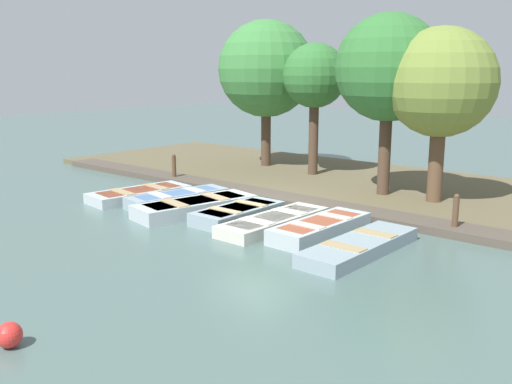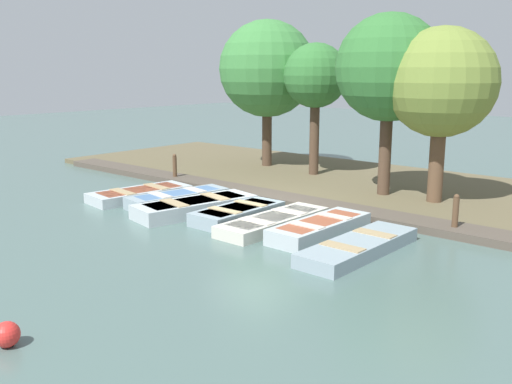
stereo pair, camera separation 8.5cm
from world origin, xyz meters
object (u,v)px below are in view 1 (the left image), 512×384
(rowboat_0, at_px, (140,194))
(park_tree_right, at_px, (441,83))
(rowboat_1, at_px, (178,198))
(rowboat_3, at_px, (238,213))
(mooring_post_near, at_px, (174,168))
(buoy, at_px, (9,335))
(park_tree_center, at_px, (389,69))
(mooring_post_far, at_px, (455,214))
(park_tree_left, at_px, (315,77))
(rowboat_5, at_px, (320,228))
(rowboat_6, at_px, (360,246))
(rowboat_4, at_px, (274,222))
(park_tree_far_left, at_px, (266,69))
(rowboat_2, at_px, (195,206))

(rowboat_0, relative_size, park_tree_right, 0.64)
(rowboat_1, bearing_deg, rowboat_3, 96.29)
(mooring_post_near, height_order, buoy, mooring_post_near)
(park_tree_center, bearing_deg, mooring_post_far, 53.87)
(mooring_post_far, distance_m, park_tree_left, 8.55)
(rowboat_1, bearing_deg, park_tree_center, 146.42)
(mooring_post_near, relative_size, mooring_post_far, 1.00)
(rowboat_5, bearing_deg, park_tree_center, -169.32)
(mooring_post_near, xyz_separation_m, park_tree_center, (-2.38, 7.12, 3.51))
(rowboat_5, xyz_separation_m, buoy, (7.77, -0.20, -0.01))
(mooring_post_near, distance_m, mooring_post_far, 10.38)
(rowboat_1, relative_size, rowboat_6, 0.93)
(rowboat_0, height_order, park_tree_left, park_tree_left)
(rowboat_6, bearing_deg, mooring_post_far, 160.35)
(rowboat_6, bearing_deg, rowboat_4, -97.99)
(rowboat_3, height_order, rowboat_5, rowboat_5)
(mooring_post_far, height_order, park_tree_far_left, park_tree_far_left)
(rowboat_0, relative_size, mooring_post_near, 3.21)
(rowboat_1, height_order, mooring_post_far, mooring_post_far)
(rowboat_6, bearing_deg, park_tree_right, -173.18)
(rowboat_0, xyz_separation_m, rowboat_2, (0.16, 2.72, 0.05))
(rowboat_6, distance_m, park_tree_right, 6.31)
(mooring_post_far, bearing_deg, park_tree_center, -126.13)
(rowboat_2, xyz_separation_m, rowboat_6, (0.10, 5.38, -0.05))
(mooring_post_near, relative_size, buoy, 2.67)
(rowboat_0, xyz_separation_m, park_tree_right, (-4.99, 7.52, 3.46))
(rowboat_1, height_order, rowboat_6, rowboat_1)
(rowboat_5, height_order, buoy, rowboat_5)
(rowboat_3, distance_m, park_tree_left, 7.43)
(rowboat_6, distance_m, park_tree_left, 9.58)
(rowboat_5, bearing_deg, mooring_post_near, -104.81)
(rowboat_4, bearing_deg, rowboat_6, 82.03)
(park_tree_far_left, height_order, park_tree_center, park_tree_far_left)
(rowboat_5, relative_size, mooring_post_far, 2.97)
(rowboat_3, relative_size, park_tree_center, 0.48)
(rowboat_3, xyz_separation_m, rowboat_5, (-0.19, 2.56, 0.01))
(buoy, distance_m, park_tree_center, 12.98)
(rowboat_5, xyz_separation_m, mooring_post_far, (-2.24, 2.47, 0.32))
(rowboat_1, xyz_separation_m, rowboat_6, (0.55, 6.62, -0.03))
(rowboat_3, relative_size, buoy, 7.09)
(park_tree_far_left, bearing_deg, rowboat_4, 41.03)
(mooring_post_far, height_order, buoy, mooring_post_far)
(mooring_post_near, bearing_deg, rowboat_5, 74.20)
(rowboat_3, distance_m, rowboat_5, 2.57)
(mooring_post_near, bearing_deg, park_tree_right, 105.56)
(park_tree_far_left, bearing_deg, mooring_post_far, 66.20)
(rowboat_1, relative_size, rowboat_3, 1.20)
(rowboat_1, xyz_separation_m, park_tree_left, (-6.08, 0.71, 3.55))
(rowboat_0, bearing_deg, park_tree_center, 137.58)
(rowboat_1, xyz_separation_m, park_tree_right, (-4.70, 6.04, 3.43))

